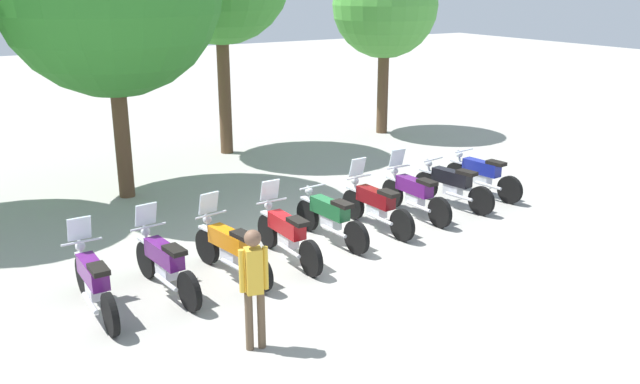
{
  "coord_description": "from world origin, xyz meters",
  "views": [
    {
      "loc": [
        -6.53,
        -10.2,
        4.85
      ],
      "look_at": [
        0.0,
        0.5,
        0.9
      ],
      "focal_mm": 37.74,
      "sensor_mm": 36.0,
      "label": 1
    }
  ],
  "objects_px": {
    "motorcycle_6": "(414,193)",
    "motorcycle_7": "(452,185)",
    "motorcycle_3": "(287,233)",
    "tree_3": "(385,6)",
    "person_0": "(254,280)",
    "motorcycle_2": "(230,248)",
    "motorcycle_8": "(482,175)",
    "motorcycle_1": "(165,263)",
    "motorcycle_4": "(330,217)",
    "motorcycle_0": "(94,281)",
    "motorcycle_5": "(375,205)"
  },
  "relations": [
    {
      "from": "motorcycle_2",
      "to": "motorcycle_7",
      "type": "distance_m",
      "value": 5.84
    },
    {
      "from": "motorcycle_7",
      "to": "motorcycle_8",
      "type": "xyz_separation_m",
      "value": [
        1.16,
        0.26,
        0.0
      ]
    },
    {
      "from": "motorcycle_1",
      "to": "motorcycle_4",
      "type": "distance_m",
      "value": 3.5
    },
    {
      "from": "motorcycle_5",
      "to": "tree_3",
      "type": "xyz_separation_m",
      "value": [
        5.56,
        7.31,
        3.58
      ]
    },
    {
      "from": "motorcycle_0",
      "to": "motorcycle_6",
      "type": "distance_m",
      "value": 6.99
    },
    {
      "from": "motorcycle_1",
      "to": "motorcycle_3",
      "type": "bearing_deg",
      "value": -93.17
    },
    {
      "from": "motorcycle_8",
      "to": "tree_3",
      "type": "xyz_separation_m",
      "value": [
        2.09,
        6.77,
        3.59
      ]
    },
    {
      "from": "motorcycle_4",
      "to": "person_0",
      "type": "distance_m",
      "value": 4.18
    },
    {
      "from": "motorcycle_6",
      "to": "tree_3",
      "type": "relative_size",
      "value": 0.38
    },
    {
      "from": "motorcycle_1",
      "to": "motorcycle_3",
      "type": "relative_size",
      "value": 1.0
    },
    {
      "from": "person_0",
      "to": "motorcycle_3",
      "type": "bearing_deg",
      "value": -23.57
    },
    {
      "from": "motorcycle_1",
      "to": "motorcycle_6",
      "type": "height_order",
      "value": "same"
    },
    {
      "from": "motorcycle_7",
      "to": "motorcycle_1",
      "type": "bearing_deg",
      "value": 87.83
    },
    {
      "from": "motorcycle_3",
      "to": "motorcycle_4",
      "type": "xyz_separation_m",
      "value": [
        1.15,
        0.37,
        -0.01
      ]
    },
    {
      "from": "motorcycle_0",
      "to": "motorcycle_8",
      "type": "xyz_separation_m",
      "value": [
        9.24,
        1.27,
        -0.01
      ]
    },
    {
      "from": "motorcycle_2",
      "to": "motorcycle_0",
      "type": "bearing_deg",
      "value": 83.36
    },
    {
      "from": "motorcycle_4",
      "to": "tree_3",
      "type": "distance_m",
      "value": 10.63
    },
    {
      "from": "motorcycle_2",
      "to": "person_0",
      "type": "bearing_deg",
      "value": 153.63
    },
    {
      "from": "motorcycle_4",
      "to": "tree_3",
      "type": "bearing_deg",
      "value": -47.42
    },
    {
      "from": "motorcycle_7",
      "to": "person_0",
      "type": "bearing_deg",
      "value": 107.07
    },
    {
      "from": "person_0",
      "to": "motorcycle_8",
      "type": "bearing_deg",
      "value": -52.22
    },
    {
      "from": "motorcycle_2",
      "to": "motorcycle_7",
      "type": "height_order",
      "value": "motorcycle_2"
    },
    {
      "from": "motorcycle_1",
      "to": "motorcycle_5",
      "type": "height_order",
      "value": "same"
    },
    {
      "from": "tree_3",
      "to": "motorcycle_7",
      "type": "bearing_deg",
      "value": -114.81
    },
    {
      "from": "motorcycle_5",
      "to": "motorcycle_7",
      "type": "distance_m",
      "value": 2.33
    },
    {
      "from": "motorcycle_0",
      "to": "motorcycle_2",
      "type": "distance_m",
      "value": 2.31
    },
    {
      "from": "motorcycle_7",
      "to": "motorcycle_8",
      "type": "relative_size",
      "value": 1.0
    },
    {
      "from": "motorcycle_4",
      "to": "motorcycle_2",
      "type": "bearing_deg",
      "value": 96.6
    },
    {
      "from": "motorcycle_3",
      "to": "motorcycle_8",
      "type": "distance_m",
      "value": 5.86
    },
    {
      "from": "motorcycle_0",
      "to": "tree_3",
      "type": "bearing_deg",
      "value": -55.54
    },
    {
      "from": "motorcycle_0",
      "to": "tree_3",
      "type": "relative_size",
      "value": 0.38
    },
    {
      "from": "motorcycle_3",
      "to": "motorcycle_4",
      "type": "relative_size",
      "value": 1.0
    },
    {
      "from": "motorcycle_0",
      "to": "motorcycle_3",
      "type": "distance_m",
      "value": 3.47
    },
    {
      "from": "motorcycle_6",
      "to": "person_0",
      "type": "xyz_separation_m",
      "value": [
        -5.31,
        -3.15,
        0.51
      ]
    },
    {
      "from": "motorcycle_1",
      "to": "motorcycle_5",
      "type": "xyz_separation_m",
      "value": [
        4.62,
        0.62,
        0.0
      ]
    },
    {
      "from": "motorcycle_6",
      "to": "motorcycle_7",
      "type": "distance_m",
      "value": 1.15
    },
    {
      "from": "motorcycle_3",
      "to": "tree_3",
      "type": "xyz_separation_m",
      "value": [
        7.86,
        7.79,
        3.58
      ]
    },
    {
      "from": "motorcycle_1",
      "to": "motorcycle_6",
      "type": "distance_m",
      "value": 5.84
    },
    {
      "from": "motorcycle_6",
      "to": "motorcycle_7",
      "type": "relative_size",
      "value": 1.01
    },
    {
      "from": "motorcycle_0",
      "to": "motorcycle_2",
      "type": "xyz_separation_m",
      "value": [
        2.3,
        0.14,
        0.0
      ]
    },
    {
      "from": "tree_3",
      "to": "motorcycle_4",
      "type": "bearing_deg",
      "value": -132.15
    },
    {
      "from": "motorcycle_0",
      "to": "motorcycle_8",
      "type": "bearing_deg",
      "value": -83.08
    },
    {
      "from": "motorcycle_0",
      "to": "motorcycle_5",
      "type": "bearing_deg",
      "value": -83.69
    },
    {
      "from": "motorcycle_1",
      "to": "motorcycle_7",
      "type": "height_order",
      "value": "motorcycle_1"
    },
    {
      "from": "motorcycle_8",
      "to": "motorcycle_1",
      "type": "bearing_deg",
      "value": 90.57
    },
    {
      "from": "motorcycle_8",
      "to": "motorcycle_4",
      "type": "bearing_deg",
      "value": 90.37
    },
    {
      "from": "motorcycle_7",
      "to": "person_0",
      "type": "relative_size",
      "value": 1.25
    },
    {
      "from": "motorcycle_5",
      "to": "motorcycle_6",
      "type": "xyz_separation_m",
      "value": [
        1.16,
        0.19,
        0.0
      ]
    },
    {
      "from": "motorcycle_0",
      "to": "tree_3",
      "type": "distance_m",
      "value": 14.35
    },
    {
      "from": "motorcycle_3",
      "to": "motorcycle_7",
      "type": "xyz_separation_m",
      "value": [
        4.62,
        0.76,
        -0.01
      ]
    }
  ]
}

